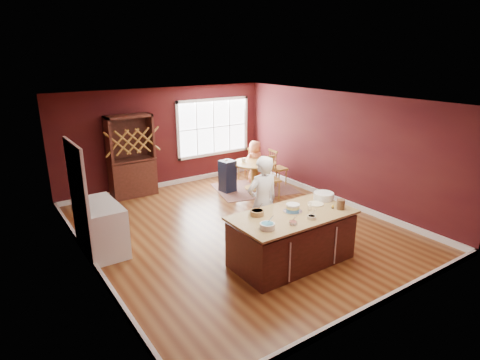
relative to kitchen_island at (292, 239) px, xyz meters
name	(u,v)px	position (x,y,z in m)	size (l,w,h in m)	color
room_shell	(237,167)	(0.00, 1.73, 0.91)	(7.00, 7.00, 7.00)	brown
window	(213,127)	(1.50, 5.20, 1.06)	(2.36, 0.10, 1.66)	white
doorway	(80,203)	(-2.97, 2.33, 0.59)	(0.08, 1.26, 2.13)	white
kitchen_island	(292,239)	(0.00, 0.00, 0.00)	(2.18, 1.14, 0.92)	#361A11
dining_table	(255,170)	(1.84, 3.61, 0.10)	(1.16, 1.16, 0.75)	#955028
baker	(262,203)	(-0.09, 0.75, 0.46)	(0.66, 0.43, 1.81)	silver
layer_cake	(293,208)	(0.08, 0.09, 0.55)	(0.33, 0.33, 0.14)	silver
bowl_blue	(267,226)	(-0.74, -0.23, 0.53)	(0.25, 0.25, 0.09)	white
bowl_yellow	(257,213)	(-0.54, 0.30, 0.53)	(0.24, 0.24, 0.09)	olive
bowl_pink	(293,223)	(-0.29, -0.33, 0.51)	(0.14, 0.14, 0.05)	white
bowl_olive	(312,217)	(0.12, -0.34, 0.51)	(0.15, 0.15, 0.06)	beige
drinking_glass	(310,207)	(0.36, -0.04, 0.55)	(0.07, 0.07, 0.14)	white
dinner_plate	(316,204)	(0.65, 0.10, 0.49)	(0.29, 0.29, 0.02)	beige
white_tub	(324,196)	(0.97, 0.22, 0.55)	(0.38, 0.38, 0.13)	silver
stoneware_crock	(341,204)	(0.85, -0.31, 0.57)	(0.15, 0.15, 0.18)	brown
toy_figurine	(333,207)	(0.75, -0.21, 0.52)	(0.04, 0.04, 0.07)	yellow
rug	(254,188)	(1.84, 3.61, -0.43)	(2.07, 1.60, 0.01)	brown
chair_east	(278,167)	(2.60, 3.54, 0.08)	(0.44, 0.41, 1.04)	#9D6227
chair_south	(270,178)	(1.73, 2.79, 0.10)	(0.45, 0.43, 1.08)	brown
chair_north	(246,162)	(2.16, 4.46, 0.07)	(0.42, 0.40, 1.01)	brown
seated_woman	(255,162)	(2.16, 4.03, 0.17)	(0.60, 0.39, 1.22)	#D6744C
high_chair	(227,175)	(1.11, 3.84, 0.01)	(0.36, 0.36, 0.89)	black
toddler	(224,161)	(1.09, 3.96, 0.37)	(0.18, 0.14, 0.26)	#8CA5BF
table_plate	(266,161)	(2.13, 3.50, 0.32)	(0.20, 0.20, 0.02)	beige
table_cup	(244,160)	(1.61, 3.81, 0.36)	(0.12, 0.12, 0.09)	white
hutch	(131,156)	(-1.08, 4.95, 0.61)	(1.15, 0.48, 2.10)	#321C0C
washer	(107,233)	(-2.64, 2.01, 0.03)	(0.65, 0.63, 0.94)	white
dryer	(97,222)	(-2.64, 2.65, 0.03)	(0.64, 0.62, 0.93)	white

